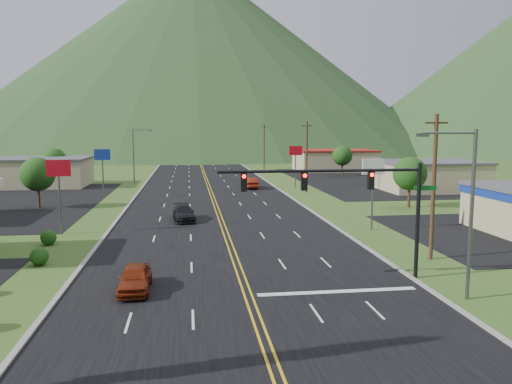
{
  "coord_description": "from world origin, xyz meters",
  "views": [
    {
      "loc": [
        -3.09,
        -13.87,
        9.03
      ],
      "look_at": [
        1.68,
        21.25,
        4.5
      ],
      "focal_mm": 35.0,
      "sensor_mm": 36.0,
      "label": 1
    }
  ],
  "objects": [
    {
      "name": "traffic_signal",
      "position": [
        6.48,
        14.0,
        5.33
      ],
      "size": [
        13.1,
        0.43,
        7.0
      ],
      "color": "black",
      "rests_on": "ground"
    },
    {
      "name": "streetlight_east",
      "position": [
        11.18,
        10.0,
        5.18
      ],
      "size": [
        3.28,
        0.25,
        9.0
      ],
      "color": "#59595E",
      "rests_on": "ground"
    },
    {
      "name": "streetlight_west",
      "position": [
        -11.68,
        70.0,
        5.18
      ],
      "size": [
        3.28,
        0.25,
        9.0
      ],
      "color": "#59595E",
      "rests_on": "ground"
    },
    {
      "name": "building_west_far",
      "position": [
        -28.0,
        68.0,
        2.26
      ],
      "size": [
        18.4,
        11.4,
        4.5
      ],
      "color": "tan",
      "rests_on": "ground"
    },
    {
      "name": "building_east_mid",
      "position": [
        32.0,
        55.0,
        2.16
      ],
      "size": [
        14.4,
        11.4,
        4.3
      ],
      "color": "tan",
      "rests_on": "ground"
    },
    {
      "name": "building_east_far",
      "position": [
        28.0,
        90.0,
        2.26
      ],
      "size": [
        16.4,
        12.4,
        4.5
      ],
      "color": "tan",
      "rests_on": "ground"
    },
    {
      "name": "pole_sign_west_a",
      "position": [
        -14.0,
        30.0,
        5.05
      ],
      "size": [
        2.0,
        0.18,
        6.4
      ],
      "color": "#59595E",
      "rests_on": "ground"
    },
    {
      "name": "pole_sign_west_b",
      "position": [
        -14.0,
        52.0,
        5.05
      ],
      "size": [
        2.0,
        0.18,
        6.4
      ],
      "color": "#59595E",
      "rests_on": "ground"
    },
    {
      "name": "pole_sign_east_a",
      "position": [
        13.0,
        28.0,
        5.05
      ],
      "size": [
        2.0,
        0.18,
        6.4
      ],
      "color": "#59595E",
      "rests_on": "ground"
    },
    {
      "name": "pole_sign_east_b",
      "position": [
        13.0,
        60.0,
        5.05
      ],
      "size": [
        2.0,
        0.18,
        6.4
      ],
      "color": "#59595E",
      "rests_on": "ground"
    },
    {
      "name": "tree_west_a",
      "position": [
        -20.0,
        45.0,
        3.89
      ],
      "size": [
        3.84,
        3.84,
        5.82
      ],
      "color": "#382314",
      "rests_on": "ground"
    },
    {
      "name": "tree_west_b",
      "position": [
        -25.0,
        72.0,
        3.89
      ],
      "size": [
        3.84,
        3.84,
        5.82
      ],
      "color": "#382314",
      "rests_on": "ground"
    },
    {
      "name": "tree_east_a",
      "position": [
        22.0,
        40.0,
        3.89
      ],
      "size": [
        3.84,
        3.84,
        5.82
      ],
      "color": "#382314",
      "rests_on": "ground"
    },
    {
      "name": "tree_east_b",
      "position": [
        26.0,
        78.0,
        3.89
      ],
      "size": [
        3.84,
        3.84,
        5.82
      ],
      "color": "#382314",
      "rests_on": "ground"
    },
    {
      "name": "utility_pole_a",
      "position": [
        13.5,
        18.0,
        5.13
      ],
      "size": [
        1.6,
        0.28,
        10.0
      ],
      "color": "#382314",
      "rests_on": "ground"
    },
    {
      "name": "utility_pole_b",
      "position": [
        13.5,
        55.0,
        5.13
      ],
      "size": [
        1.6,
        0.28,
        10.0
      ],
      "color": "#382314",
      "rests_on": "ground"
    },
    {
      "name": "utility_pole_c",
      "position": [
        13.5,
        95.0,
        5.13
      ],
      "size": [
        1.6,
        0.28,
        10.0
      ],
      "color": "#382314",
      "rests_on": "ground"
    },
    {
      "name": "utility_pole_d",
      "position": [
        13.5,
        135.0,
        5.13
      ],
      "size": [
        1.6,
        0.28,
        10.0
      ],
      "color": "#382314",
      "rests_on": "ground"
    },
    {
      "name": "mountain_n",
      "position": [
        0.0,
        220.0,
        42.5
      ],
      "size": [
        220.0,
        220.0,
        85.0
      ],
      "primitive_type": "cone",
      "color": "#263E1C",
      "rests_on": "ground"
    },
    {
      "name": "car_red_near",
      "position": [
        -6.15,
        13.66,
        0.72
      ],
      "size": [
        1.72,
        4.24,
        1.44
      ],
      "primitive_type": "imported",
      "rotation": [
        0.0,
        0.0,
        0.0
      ],
      "color": "maroon",
      "rests_on": "ground"
    },
    {
      "name": "car_dark_mid",
      "position": [
        -3.62,
        34.9,
        0.72
      ],
      "size": [
        2.43,
        5.13,
        1.45
      ],
      "primitive_type": "imported",
      "rotation": [
        0.0,
        0.0,
        0.08
      ],
      "color": "black",
      "rests_on": "ground"
    },
    {
      "name": "car_red_far",
      "position": [
        6.24,
        60.44,
        0.82
      ],
      "size": [
        1.82,
        4.99,
        1.63
      ],
      "primitive_type": "imported",
      "rotation": [
        0.0,
        0.0,
        3.16
      ],
      "color": "maroon",
      "rests_on": "ground"
    }
  ]
}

